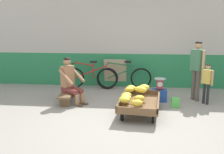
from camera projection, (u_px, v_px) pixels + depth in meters
ground_plane at (126, 122)px, 5.17m from camera, size 80.00×80.00×0.00m
back_wall at (132, 43)px, 7.93m from camera, size 16.00×0.30×2.74m
banana_cart at (140, 103)px, 5.61m from camera, size 0.98×1.52×0.36m
banana_pile at (135, 93)px, 5.60m from camera, size 0.70×1.42×0.26m
low_bench at (68, 94)px, 6.46m from camera, size 0.36×1.12×0.27m
vendor_seated at (70, 81)px, 6.33m from camera, size 0.74×0.66×1.14m
plastic_crate at (159, 95)px, 6.55m from camera, size 0.36×0.28×0.30m
weighing_scale at (160, 84)px, 6.48m from camera, size 0.30×0.30×0.29m
bicycle_near_left at (90, 77)px, 7.76m from camera, size 1.66×0.48×0.86m
bicycle_far_left at (124, 77)px, 7.77m from camera, size 1.66×0.48×0.86m
sign_board at (115, 73)px, 7.98m from camera, size 0.70×0.22×0.88m
customer_adult at (197, 64)px, 6.43m from camera, size 0.33×0.44×1.53m
customer_child at (207, 79)px, 6.19m from camera, size 0.24×0.25×1.01m
shopping_bag at (175, 103)px, 6.02m from camera, size 0.18×0.12×0.24m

